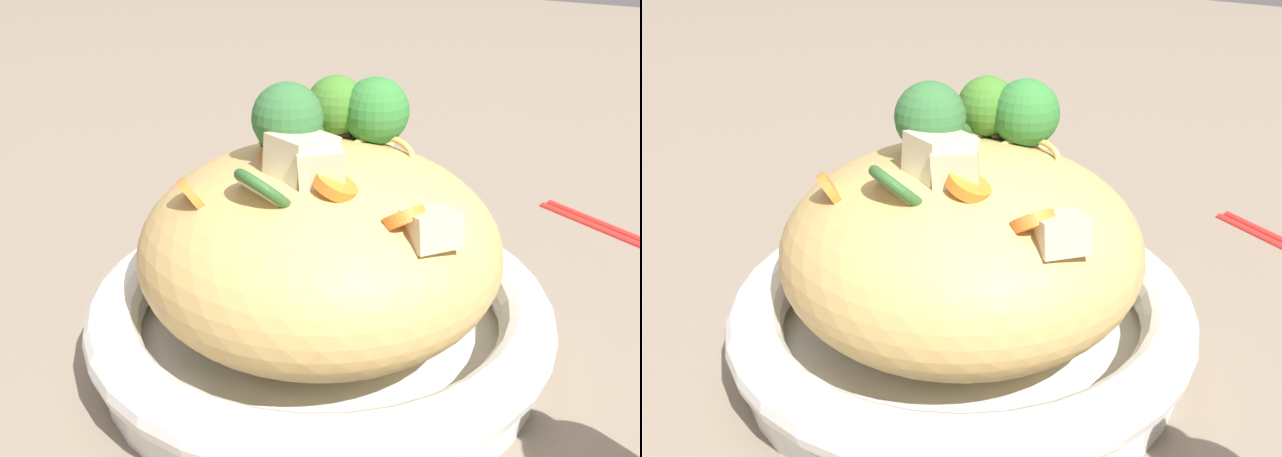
# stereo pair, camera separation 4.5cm
# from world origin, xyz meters

# --- Properties ---
(ground_plane) EXTENTS (3.00, 3.00, 0.00)m
(ground_plane) POSITION_xyz_m (0.00, 0.00, 0.00)
(ground_plane) COLOR #7D6E5C
(serving_bowl) EXTENTS (0.29, 0.29, 0.05)m
(serving_bowl) POSITION_xyz_m (0.00, 0.00, 0.03)
(serving_bowl) COLOR white
(serving_bowl) RESTS_ON ground_plane
(noodle_heap) EXTENTS (0.22, 0.22, 0.12)m
(noodle_heap) POSITION_xyz_m (-0.00, -0.00, 0.08)
(noodle_heap) COLOR tan
(noodle_heap) RESTS_ON serving_bowl
(broccoli_florets) EXTENTS (0.08, 0.12, 0.06)m
(broccoli_florets) POSITION_xyz_m (-0.01, 0.03, 0.15)
(broccoli_florets) COLOR #91B46C
(broccoli_florets) RESTS_ON serving_bowl
(carrot_coins) EXTENTS (0.14, 0.16, 0.04)m
(carrot_coins) POSITION_xyz_m (-0.00, -0.01, 0.13)
(carrot_coins) COLOR orange
(carrot_coins) RESTS_ON serving_bowl
(zucchini_slices) EXTENTS (0.07, 0.12, 0.04)m
(zucchini_slices) POSITION_xyz_m (-0.02, -0.01, 0.13)
(zucchini_slices) COLOR beige
(zucchini_slices) RESTS_ON serving_bowl
(chicken_chunks) EXTENTS (0.13, 0.15, 0.05)m
(chicken_chunks) POSITION_xyz_m (0.01, 0.02, 0.13)
(chicken_chunks) COLOR beige
(chicken_chunks) RESTS_ON serving_bowl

